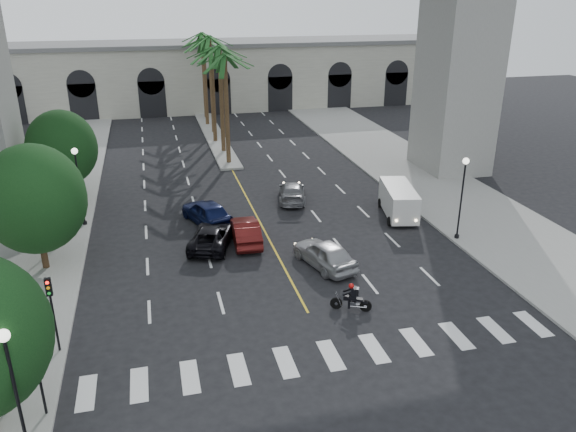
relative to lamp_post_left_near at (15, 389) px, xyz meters
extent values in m
plane|color=black|center=(11.40, 5.00, -3.22)|extent=(140.00, 140.00, 0.00)
cube|color=gray|center=(-3.60, 20.00, -3.15)|extent=(8.00, 100.00, 0.15)
cube|color=gray|center=(26.40, 20.00, -3.15)|extent=(8.00, 100.00, 0.15)
cube|color=gray|center=(11.40, 43.00, -3.12)|extent=(2.00, 24.00, 0.20)
cube|color=beige|center=(11.40, 60.00, 0.78)|extent=(70.00, 10.00, 8.00)
cube|color=slate|center=(11.40, 60.00, 5.03)|extent=(71.00, 10.50, 0.50)
cube|color=gray|center=(29.90, 27.00, 7.18)|extent=(5.00, 6.00, 20.80)
cylinder|color=#47331E|center=(11.40, 33.00, 1.53)|extent=(0.40, 0.40, 9.50)
cylinder|color=#47331E|center=(11.50, 37.00, 1.68)|extent=(0.40, 0.40, 9.80)
cylinder|color=#47331E|center=(11.20, 41.00, 1.43)|extent=(0.40, 0.40, 9.30)
cylinder|color=#47331E|center=(11.55, 45.00, 1.83)|extent=(0.40, 0.40, 10.10)
cylinder|color=#47331E|center=(11.30, 49.00, 1.58)|extent=(0.40, 0.40, 9.60)
cylinder|color=#47331E|center=(11.60, 53.00, 1.73)|extent=(0.40, 0.40, 9.90)
cylinder|color=#382616|center=(-1.60, 15.00, -2.00)|extent=(0.36, 0.36, 2.45)
ellipsoid|color=black|center=(-1.60, 15.00, 0.99)|extent=(5.44, 5.44, 5.98)
cylinder|color=#382616|center=(-1.60, 27.00, -2.09)|extent=(0.36, 0.36, 2.27)
ellipsoid|color=black|center=(-1.60, 27.00, 0.68)|extent=(5.04, 5.04, 5.54)
cylinder|color=black|center=(0.00, 0.00, -0.62)|extent=(0.11, 0.11, 5.00)
sphere|color=white|center=(0.00, 0.00, 1.93)|extent=(0.40, 0.40, 0.40)
cylinder|color=black|center=(0.00, 21.00, -3.04)|extent=(0.28, 0.28, 0.36)
cylinder|color=black|center=(0.00, 21.00, -0.62)|extent=(0.11, 0.11, 5.00)
sphere|color=white|center=(0.00, 21.00, 1.93)|extent=(0.40, 0.40, 0.40)
cylinder|color=black|center=(22.80, 13.00, -3.04)|extent=(0.28, 0.28, 0.36)
cylinder|color=black|center=(22.80, 13.00, -0.62)|extent=(0.11, 0.11, 5.00)
sphere|color=white|center=(22.80, 13.00, 1.93)|extent=(0.40, 0.40, 0.40)
cylinder|color=black|center=(0.10, 2.50, -1.47)|extent=(0.10, 0.10, 3.50)
cube|color=black|center=(0.10, 2.50, 0.03)|extent=(0.25, 0.18, 0.80)
cylinder|color=black|center=(0.10, 6.50, -1.47)|extent=(0.10, 0.10, 3.50)
cube|color=black|center=(0.10, 6.50, 0.03)|extent=(0.25, 0.18, 0.80)
cylinder|color=black|center=(12.85, 7.07, -2.92)|extent=(0.59, 0.34, 0.60)
cylinder|color=black|center=(14.15, 6.48, -2.92)|extent=(0.59, 0.34, 0.60)
cube|color=silver|center=(13.54, 6.75, -2.84)|extent=(0.48, 0.42, 0.26)
cube|color=black|center=(13.41, 6.82, -2.56)|extent=(0.59, 0.43, 0.20)
cube|color=black|center=(13.82, 6.63, -2.60)|extent=(0.51, 0.40, 0.12)
cylinder|color=black|center=(13.04, 6.98, -2.34)|extent=(0.25, 0.51, 0.03)
cube|color=black|center=(13.61, 6.73, -2.23)|extent=(0.39, 0.45, 0.52)
cube|color=black|center=(13.75, 6.66, -2.18)|extent=(0.25, 0.33, 0.38)
sphere|color=#BB0E0C|center=(13.48, 6.78, -1.89)|extent=(0.26, 0.26, 0.26)
imported|color=#9A9B9F|center=(13.69, 11.60, -2.44)|extent=(3.07, 4.92, 1.56)
imported|color=#4C100F|center=(9.90, 15.90, -2.47)|extent=(1.79, 4.61, 1.50)
imported|color=black|center=(7.80, 15.80, -2.55)|extent=(3.66, 5.32, 1.35)
imported|color=slate|center=(14.56, 22.46, -2.54)|extent=(2.91, 4.98, 1.36)
imported|color=#0D1540|center=(7.94, 19.55, -2.40)|extent=(3.45, 5.18, 1.64)
cube|color=silver|center=(20.90, 17.65, -2.03)|extent=(2.85, 5.24, 1.84)
cube|color=black|center=(20.40, 15.37, -1.80)|extent=(1.71, 0.59, 0.78)
cylinder|color=black|center=(19.67, 16.13, -2.90)|extent=(0.39, 0.68, 0.64)
cylinder|color=black|center=(21.38, 15.76, -2.90)|extent=(0.39, 0.68, 0.64)
cylinder|color=black|center=(20.42, 19.54, -2.90)|extent=(0.39, 0.68, 0.64)
cylinder|color=black|center=(22.13, 19.17, -2.90)|extent=(0.39, 0.68, 0.64)
camera|label=1|loc=(4.73, -15.57, 11.34)|focal=35.00mm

